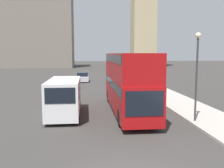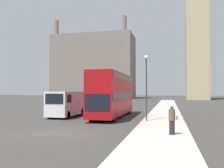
{
  "view_description": "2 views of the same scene",
  "coord_description": "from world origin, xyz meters",
  "px_view_note": "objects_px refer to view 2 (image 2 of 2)",
  "views": [
    {
      "loc": [
        -1.5,
        -8.05,
        4.41
      ],
      "look_at": [
        0.45,
        11.08,
        2.1
      ],
      "focal_mm": 40.0,
      "sensor_mm": 36.0,
      "label": 1
    },
    {
      "loc": [
        7.31,
        -14.49,
        2.63
      ],
      "look_at": [
        -0.2,
        18.03,
        3.63
      ],
      "focal_mm": 40.0,
      "sensor_mm": 36.0,
      "label": 2
    }
  ],
  "objects_px": {
    "red_double_decker_bus": "(113,93)",
    "street_lamp": "(146,77)",
    "white_van": "(66,103)",
    "pedestrian": "(172,120)",
    "parked_sedan": "(119,102)"
  },
  "relations": [
    {
      "from": "red_double_decker_bus",
      "to": "street_lamp",
      "type": "distance_m",
      "value": 5.45
    },
    {
      "from": "red_double_decker_bus",
      "to": "street_lamp",
      "type": "xyz_separation_m",
      "value": [
        3.79,
        -3.68,
        1.35
      ]
    },
    {
      "from": "white_van",
      "to": "red_double_decker_bus",
      "type": "bearing_deg",
      "value": 13.0
    },
    {
      "from": "white_van",
      "to": "pedestrian",
      "type": "height_order",
      "value": "white_van"
    },
    {
      "from": "red_double_decker_bus",
      "to": "street_lamp",
      "type": "relative_size",
      "value": 2.05
    },
    {
      "from": "street_lamp",
      "to": "white_van",
      "type": "bearing_deg",
      "value": 162.99
    },
    {
      "from": "red_double_decker_bus",
      "to": "pedestrian",
      "type": "relative_size",
      "value": 6.88
    },
    {
      "from": "red_double_decker_bus",
      "to": "parked_sedan",
      "type": "height_order",
      "value": "red_double_decker_bus"
    },
    {
      "from": "white_van",
      "to": "street_lamp",
      "type": "relative_size",
      "value": 1.02
    },
    {
      "from": "white_van",
      "to": "parked_sedan",
      "type": "height_order",
      "value": "white_van"
    },
    {
      "from": "red_double_decker_bus",
      "to": "parked_sedan",
      "type": "distance_m",
      "value": 21.94
    },
    {
      "from": "red_double_decker_bus",
      "to": "white_van",
      "type": "distance_m",
      "value": 4.93
    },
    {
      "from": "red_double_decker_bus",
      "to": "pedestrian",
      "type": "bearing_deg",
      "value": -60.43
    },
    {
      "from": "street_lamp",
      "to": "red_double_decker_bus",
      "type": "bearing_deg",
      "value": 135.87
    },
    {
      "from": "pedestrian",
      "to": "street_lamp",
      "type": "xyz_separation_m",
      "value": [
        -2.06,
        6.63,
        2.85
      ]
    }
  ]
}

